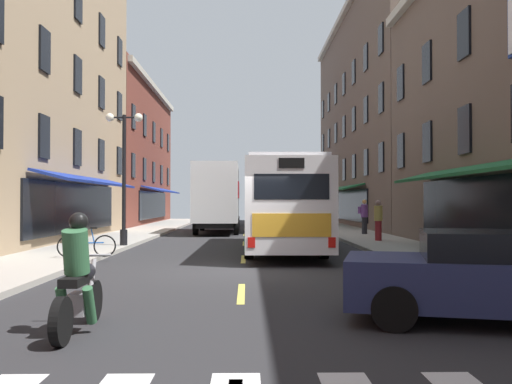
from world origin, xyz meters
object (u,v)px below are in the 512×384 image
bicycle_near (87,245)px  pedestrian_mid (378,220)px  motorcycle_rider (78,282)px  pedestrian_near (364,216)px  transit_bus (281,205)px  sedan_near (494,276)px  street_lamp_twin (124,172)px  sedan_mid (226,216)px  box_truck (218,198)px

bicycle_near → pedestrian_mid: 12.58m
motorcycle_rider → pedestrian_near: size_ratio=1.16×
transit_bus → pedestrian_mid: 5.29m
sedan_near → motorcycle_rider: bearing=-175.2°
transit_bus → motorcycle_rider: (-3.61, -13.12, -0.98)m
bicycle_near → street_lamp_twin: 5.22m
bicycle_near → street_lamp_twin: (0.08, 4.61, 2.45)m
sedan_mid → street_lamp_twin: bearing=-98.6°
bicycle_near → pedestrian_mid: pedestrian_mid is taller
pedestrian_mid → street_lamp_twin: size_ratio=0.34×
transit_bus → pedestrian_mid: bearing=33.9°
motorcycle_rider → pedestrian_mid: bearing=63.6°
pedestrian_mid → box_truck: bearing=-40.8°
motorcycle_rider → street_lamp_twin: size_ratio=0.41×
sedan_near → street_lamp_twin: bearing=122.5°
sedan_mid → pedestrian_near: pedestrian_near is taller
box_truck → motorcycle_rider: bearing=-91.5°
sedan_mid → pedestrian_mid: bearing=-68.4°
box_truck → sedan_mid: bearing=89.4°
sedan_mid → pedestrian_mid: pedestrian_mid is taller
box_truck → sedan_near: box_truck is taller
bicycle_near → pedestrian_near: (10.89, 11.91, 0.59)m
box_truck → sedan_near: 24.41m
motorcycle_rider → pedestrian_mid: pedestrian_mid is taller
box_truck → sedan_mid: (0.10, 10.07, -1.29)m
transit_bus → bicycle_near: (-6.10, -4.05, -1.19)m
transit_bus → motorcycle_rider: transit_bus is taller
street_lamp_twin → motorcycle_rider: bearing=-80.0°
transit_bus → sedan_mid: transit_bus is taller
box_truck → bicycle_near: box_truck is taller
transit_bus → sedan_mid: 21.45m
pedestrian_mid → street_lamp_twin: bearing=20.4°
pedestrian_mid → street_lamp_twin: 10.81m
sedan_mid → sedan_near: bearing=-81.2°
box_truck → motorcycle_rider: size_ratio=3.89×
pedestrian_near → street_lamp_twin: bearing=-7.9°
box_truck → pedestrian_mid: 11.07m
transit_bus → sedan_near: bearing=-79.3°
sedan_near → sedan_mid: sedan_mid is taller
sedan_near → street_lamp_twin: street_lamp_twin is taller
transit_bus → bicycle_near: bearing=-146.4°
box_truck → transit_bus: bearing=-75.0°
box_truck → pedestrian_mid: box_truck is taller
motorcycle_rider → pedestrian_near: pedestrian_near is taller
street_lamp_twin → pedestrian_mid: bearing=12.9°
transit_bus → motorcycle_rider: bearing=-105.4°
motorcycle_rider → box_truck: bearing=88.5°
pedestrian_near → transit_bus: bearing=16.7°
box_truck → bicycle_near: size_ratio=4.78×
sedan_near → pedestrian_mid: (1.97, 15.54, 0.33)m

